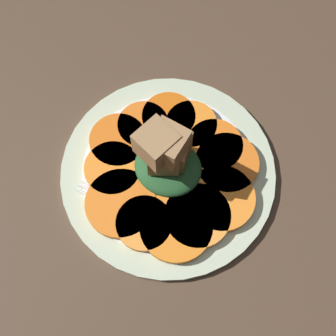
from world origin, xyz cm
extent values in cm
cube|color=#4C3828|center=(0.00, 0.00, 1.00)|extent=(120.00, 120.00, 2.00)
cylinder|color=beige|center=(0.00, 0.00, 2.50)|extent=(29.38, 29.38, 1.00)
cylinder|color=white|center=(0.00, 0.00, 2.55)|extent=(23.51, 23.51, 1.00)
cylinder|color=orange|center=(6.80, 4.28, 3.66)|extent=(8.68, 8.68, 1.13)
cylinder|color=orange|center=(4.24, 5.91, 3.66)|extent=(7.79, 7.79, 1.13)
cylinder|color=orange|center=(-0.25, 7.40, 3.66)|extent=(7.24, 7.24, 1.13)
cylinder|color=#D55F13|center=(-3.36, 7.11, 3.66)|extent=(7.57, 7.57, 1.13)
cylinder|color=orange|center=(-6.00, 4.38, 3.66)|extent=(7.17, 7.17, 1.13)
cylinder|color=orange|center=(-8.04, 0.79, 3.66)|extent=(7.95, 7.95, 1.13)
cylinder|color=orange|center=(-6.75, -3.21, 3.66)|extent=(7.68, 7.68, 1.13)
cylinder|color=orange|center=(-3.45, -7.06, 3.66)|extent=(9.40, 9.40, 1.13)
cylinder|color=orange|center=(0.52, -8.11, 3.66)|extent=(7.33, 7.33, 1.13)
cylinder|color=orange|center=(4.41, -6.66, 3.66)|extent=(9.52, 9.52, 1.13)
cylinder|color=#F99438|center=(6.29, -4.17, 3.66)|extent=(8.69, 8.69, 1.13)
cylinder|color=orange|center=(8.06, -0.66, 3.66)|extent=(9.10, 9.10, 1.13)
ellipsoid|color=#235128|center=(0.00, 0.00, 4.42)|extent=(9.16, 8.25, 2.64)
cube|color=#9E754C|center=(-0.58, 0.25, 7.74)|extent=(5.29, 5.29, 4.00)
cube|color=olive|center=(0.27, 1.22, 7.88)|extent=(4.90, 4.90, 4.28)
cube|color=#9E754C|center=(-1.24, -0.63, 12.05)|extent=(5.37, 5.37, 4.21)
cube|color=#9E754C|center=(0.03, 0.04, 11.93)|extent=(4.45, 4.45, 4.13)
cube|color=silver|center=(1.89, -7.24, 3.30)|extent=(11.53, 1.54, 0.40)
cube|color=silver|center=(-4.55, -6.99, 3.30)|extent=(1.48, 2.36, 0.40)
cube|color=silver|center=(-7.55, -7.88, 3.30)|extent=(4.54, 0.48, 0.40)
cube|color=silver|center=(-7.52, -7.21, 3.30)|extent=(4.54, 0.48, 0.40)
cube|color=silver|center=(-7.49, -6.54, 3.30)|extent=(4.54, 0.48, 0.40)
cube|color=silver|center=(-7.47, -5.88, 3.30)|extent=(4.54, 0.48, 0.40)
camera|label=1|loc=(10.00, -20.49, 62.47)|focal=50.00mm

